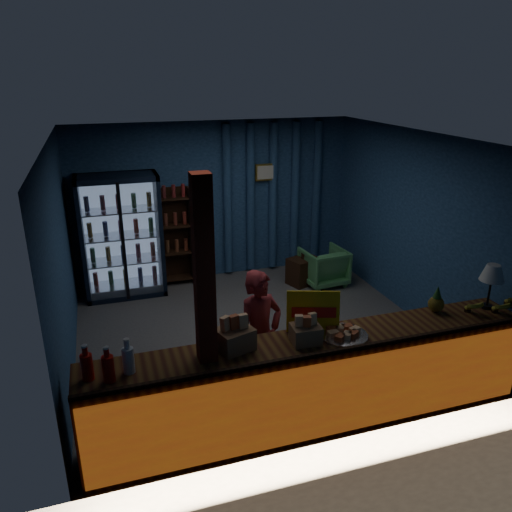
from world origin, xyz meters
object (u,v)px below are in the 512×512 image
Objects in this scene: table_lamp at (492,274)px; pastry_tray at (344,334)px; green_chair at (324,266)px; shopkeeper at (260,336)px.

pastry_tray is at bearing -177.31° from table_lamp.
pastry_tray is (-1.30, -3.17, 0.67)m from green_chair.
table_lamp is at bearing 2.69° from pastry_tray.
shopkeeper is 3.14× the size of pastry_tray.
pastry_tray is at bearing 62.60° from green_chair.
table_lamp is at bearing -31.63° from shopkeeper.
green_chair is 1.37× the size of table_lamp.
shopkeeper is at bearing 135.87° from pastry_tray.
pastry_tray reaches higher than green_chair.
green_chair is (1.94, 2.55, -0.42)m from shopkeeper.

